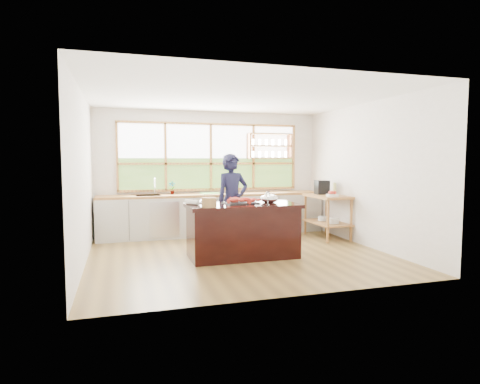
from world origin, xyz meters
name	(u,v)px	position (x,y,z in m)	size (l,w,h in m)	color
ground_plane	(239,254)	(0.00, 0.00, 0.00)	(5.00, 5.00, 0.00)	olive
room_shell	(233,153)	(0.02, 0.51, 1.75)	(5.02, 4.52, 2.71)	white
back_counter	(213,214)	(-0.02, 1.94, 0.45)	(4.90, 0.63, 0.90)	beige
right_shelf_unit	(327,209)	(2.19, 0.89, 0.60)	(0.62, 1.10, 0.90)	olive
island	(243,230)	(0.00, -0.20, 0.45)	(1.85, 0.90, 0.90)	black
cook	(232,201)	(0.04, 0.57, 0.87)	(0.64, 0.42, 1.74)	#171733
potted_plant	(172,188)	(-0.90, 2.00, 1.04)	(0.15, 0.10, 0.28)	slate
cutting_board	(210,193)	(-0.08, 1.94, 0.91)	(0.40, 0.30, 0.01)	#61BD49
espresso_machine	(322,187)	(2.19, 1.15, 1.05)	(0.26, 0.28, 0.30)	black
wine_bottle	(335,189)	(2.24, 0.70, 1.03)	(0.07, 0.07, 0.27)	#C3C76A
fruit_bowl	(333,194)	(2.14, 0.61, 0.94)	(0.25, 0.25, 0.11)	silver
slate_board	(241,203)	(-0.01, -0.13, 0.91)	(0.55, 0.40, 0.02)	black
lobster_pile	(242,200)	(0.01, -0.13, 0.96)	(0.52, 0.44, 0.08)	red
mixing_bowl_left	(208,202)	(-0.62, -0.30, 0.96)	(0.27, 0.27, 0.13)	silver
mixing_bowl_right	(269,199)	(0.50, -0.12, 0.97)	(0.31, 0.31, 0.15)	silver
wine_glass	(268,195)	(0.36, -0.43, 1.06)	(0.08, 0.08, 0.22)	white
wicker_basket	(209,202)	(-0.64, -0.49, 0.97)	(0.23, 0.23, 0.15)	#A26E41
parchment_roll	(192,202)	(-0.83, -0.07, 0.94)	(0.08, 0.08, 0.30)	silver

